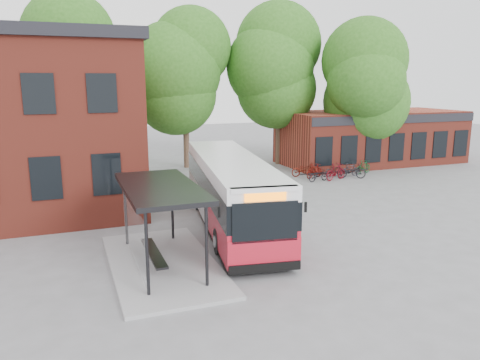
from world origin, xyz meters
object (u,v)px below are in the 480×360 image
object	(u,v)px
bicycle_0	(318,175)
bicycle_2	(304,169)
bus_shelter	(161,226)
bicycle_4	(334,170)
bicycle_5	(350,170)
bicycle_7	(363,167)
city_bus	(231,192)
bicycle_6	(352,171)
bicycle_1	(314,171)
bicycle_3	(336,172)

from	to	relation	value
bicycle_0	bicycle_2	world-z (taller)	bicycle_2
bus_shelter	bicycle_4	bearing A→B (deg)	39.14
bicycle_5	bicycle_7	world-z (taller)	bicycle_7
bicycle_2	bus_shelter	bearing A→B (deg)	136.21
city_bus	bicycle_6	distance (m)	12.76
bicycle_4	bicycle_6	size ratio (longest dim) A/B	0.85
bicycle_5	bicycle_7	size ratio (longest dim) A/B	0.97
city_bus	bicycle_2	xyz separation A→B (m)	(8.23, 8.41, -1.04)
bicycle_1	bicycle_2	bearing A→B (deg)	3.08
bicycle_0	bicycle_3	world-z (taller)	bicycle_3
bicycle_1	bicycle_6	xyz separation A→B (m)	(2.22, -0.97, 0.01)
bus_shelter	bicycle_3	distance (m)	16.81
bicycle_6	bus_shelter	bearing A→B (deg)	148.35
bicycle_4	bicycle_7	xyz separation A→B (m)	(2.30, -0.05, 0.05)
bicycle_2	bicycle_3	xyz separation A→B (m)	(1.33, -1.80, 0.07)
bicycle_4	bus_shelter	bearing A→B (deg)	116.90
bicycle_7	bicycle_2	bearing A→B (deg)	61.81
bus_shelter	bicycle_6	xyz separation A→B (m)	(14.60, 10.25, -0.97)
bicycle_5	bicycle_6	world-z (taller)	bicycle_6
bicycle_2	bicycle_4	distance (m)	2.04
bicycle_1	bicycle_6	world-z (taller)	bicycle_6
bus_shelter	city_bus	world-z (taller)	city_bus
bicycle_6	bicycle_7	world-z (taller)	bicycle_6
city_bus	bicycle_4	xyz separation A→B (m)	(10.19, 7.81, -1.10)
city_bus	bicycle_5	bearing A→B (deg)	42.21
bicycle_2	bicycle_4	world-z (taller)	bicycle_2
bus_shelter	bicycle_5	xyz separation A→B (m)	(14.83, 10.80, -1.00)
city_bus	bicycle_2	distance (m)	11.82
bicycle_4	bicycle_3	bearing A→B (deg)	140.41
bicycle_5	bus_shelter	bearing A→B (deg)	126.65
bus_shelter	bicycle_3	world-z (taller)	bus_shelter
bicycle_0	bus_shelter	bearing A→B (deg)	119.24
bicycle_2	bicycle_5	xyz separation A→B (m)	(2.81, -1.17, -0.03)
bicycle_2	city_bus	bearing A→B (deg)	136.96
bus_shelter	bicycle_0	distance (m)	15.88
city_bus	bicycle_4	world-z (taller)	city_bus
bus_shelter	bicycle_1	xyz separation A→B (m)	(12.38, 11.22, -0.97)
bus_shelter	bicycle_7	distance (m)	19.85
bus_shelter	bicycle_7	world-z (taller)	bus_shelter
bus_shelter	bicycle_7	bearing A→B (deg)	34.82
bicycle_0	bicycle_6	bearing A→B (deg)	-100.13
bicycle_7	bicycle_6	bearing A→B (deg)	103.10
city_bus	bicycle_2	size ratio (longest dim) A/B	6.54
bicycle_2	bicycle_3	bearing A→B (deg)	-142.17
bus_shelter	bicycle_0	xyz separation A→B (m)	(12.11, 10.22, -1.05)
bicycle_0	bicycle_5	distance (m)	2.78
bicycle_2	bicycle_4	size ratio (longest dim) A/B	1.16
bicycle_2	bicycle_6	xyz separation A→B (m)	(2.58, -1.72, 0.01)
bicycle_1	bicycle_0	bearing A→B (deg)	141.98
city_bus	bicycle_0	size ratio (longest dim) A/B	7.75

